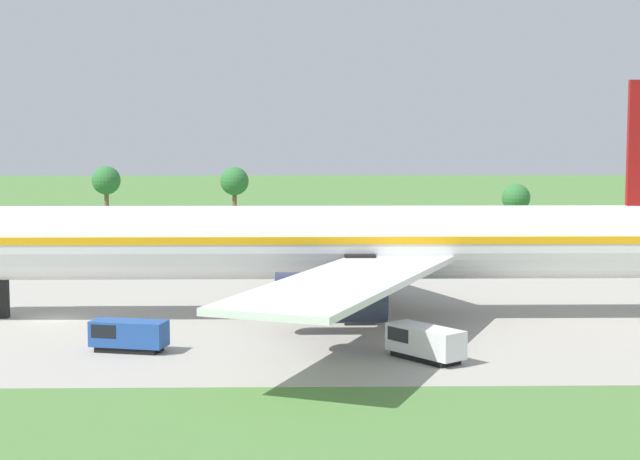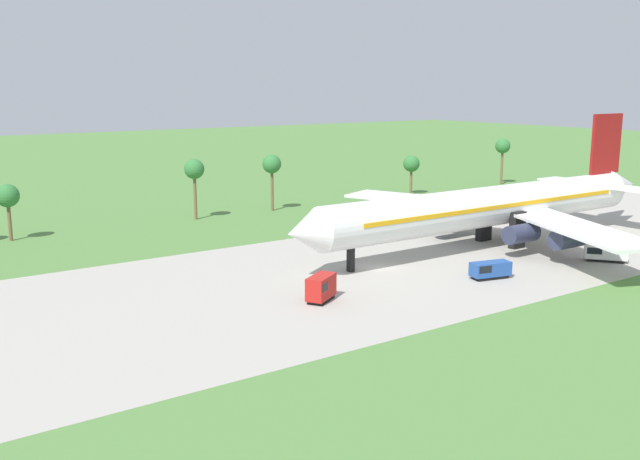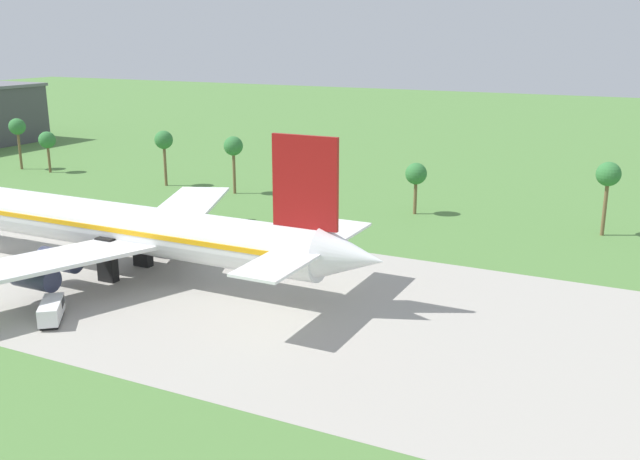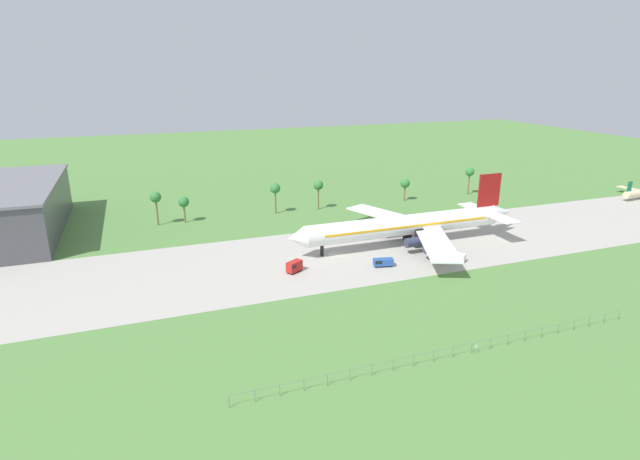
# 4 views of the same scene
# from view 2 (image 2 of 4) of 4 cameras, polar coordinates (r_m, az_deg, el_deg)

# --- Properties ---
(ground_plane) EXTENTS (600.00, 600.00, 0.00)m
(ground_plane) POSITION_cam_2_polar(r_m,az_deg,el_deg) (94.86, 4.63, -3.03)
(ground_plane) COLOR #517F3D
(taxiway_strip) EXTENTS (320.00, 44.00, 0.02)m
(taxiway_strip) POSITION_cam_2_polar(r_m,az_deg,el_deg) (94.86, 4.63, -3.03)
(taxiway_strip) COLOR #A8A399
(taxiway_strip) RESTS_ON ground_plane
(jet_airliner) EXTENTS (72.84, 57.37, 19.10)m
(jet_airliner) POSITION_cam_2_polar(r_m,az_deg,el_deg) (109.81, 13.85, 1.88)
(jet_airliner) COLOR white
(jet_airliner) RESTS_ON ground_plane
(baggage_tug) EXTENTS (5.43, 3.11, 2.12)m
(baggage_tug) POSITION_cam_2_polar(r_m,az_deg,el_deg) (91.50, 13.37, -3.11)
(baggage_tug) COLOR black
(baggage_tug) RESTS_ON ground_plane
(fuel_truck) EXTENTS (4.67, 3.90, 2.95)m
(fuel_truck) POSITION_cam_2_polar(r_m,az_deg,el_deg) (79.66, 0.04, -4.66)
(fuel_truck) COLOR black
(fuel_truck) RESTS_ON ground_plane
(catering_van) EXTENTS (5.01, 5.63, 2.22)m
(catering_van) POSITION_cam_2_polar(r_m,az_deg,el_deg) (105.28, 21.79, -1.70)
(catering_van) COLOR black
(catering_van) RESTS_ON ground_plane
(palm_tree_row) EXTENTS (125.06, 3.60, 11.27)m
(palm_tree_row) POSITION_cam_2_polar(r_m,az_deg,el_deg) (135.23, -5.01, 4.88)
(palm_tree_row) COLOR brown
(palm_tree_row) RESTS_ON ground_plane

